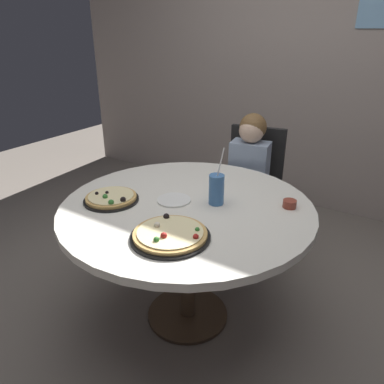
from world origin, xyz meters
The scene contains 10 objects.
ground_plane centered at (0.00, 0.00, 0.00)m, with size 8.00×8.00×0.00m, color slate.
wall_with_window centered at (0.00, 2.00, 1.45)m, with size 5.20×0.14×2.90m.
dining_table centered at (0.00, 0.00, 0.66)m, with size 1.33×1.33×0.75m.
chair_wooden centered at (-0.01, 0.90, 0.53)m, with size 0.46×0.46×0.95m.
diner_child centered at (0.01, 0.72, 0.48)m, with size 0.31×0.43×1.08m.
pizza_veggie centered at (0.12, -0.33, 0.77)m, with size 0.36×0.36×0.05m.
pizza_cheese centered at (-0.36, -0.19, 0.77)m, with size 0.29×0.29×0.05m.
soda_cup centered at (0.13, 0.09, 0.83)m, with size 0.08×0.08×0.31m.
sauce_bowl centered at (0.47, 0.25, 0.77)m, with size 0.07×0.07×0.04m, color brown.
plate_small centered at (-0.08, -0.01, 0.76)m, with size 0.18×0.18×0.01m, color white.
Camera 1 is at (0.95, -1.45, 1.59)m, focal length 34.28 mm.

